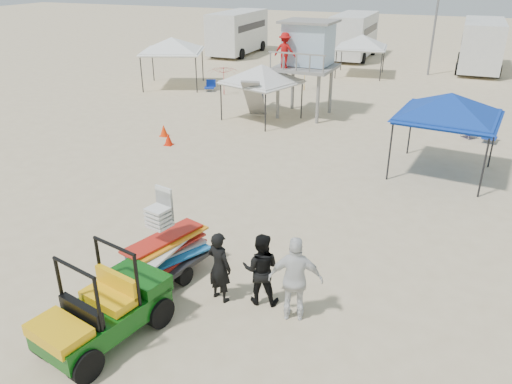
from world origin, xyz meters
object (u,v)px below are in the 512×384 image
at_px(surf_trailer, 166,247).
at_px(lifeguard_tower, 305,47).
at_px(canopy_blue, 451,97).
at_px(utility_cart, 100,303).
at_px(man_left, 219,267).

xyz_separation_m(surf_trailer, lifeguard_tower, (-1.14, 14.40, 2.36)).
bearing_deg(canopy_blue, surf_trailer, -121.12).
height_order(utility_cart, man_left, utility_cart).
bearing_deg(utility_cart, lifeguard_tower, 93.87).
distance_m(utility_cart, canopy_blue, 12.81).
bearing_deg(man_left, surf_trailer, 5.32).
bearing_deg(utility_cart, man_left, 53.22).
bearing_deg(lifeguard_tower, utility_cart, -86.13).
bearing_deg(utility_cart, surf_trailer, 89.81).
relative_size(utility_cart, lifeguard_tower, 0.63).
relative_size(man_left, lifeguard_tower, 0.38).
distance_m(lifeguard_tower, canopy_blue, 8.51).
distance_m(man_left, lifeguard_tower, 15.13).
relative_size(lifeguard_tower, canopy_blue, 1.25).
relative_size(utility_cart, canopy_blue, 0.79).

